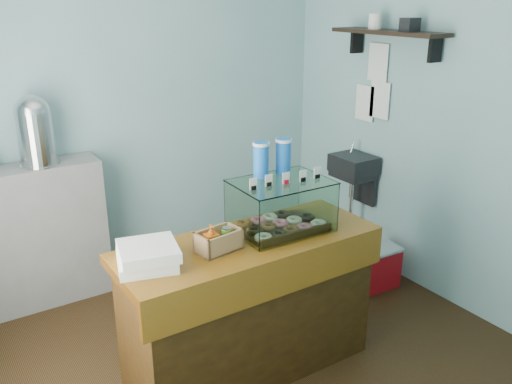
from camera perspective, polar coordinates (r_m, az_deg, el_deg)
ground at (r=3.85m, az=-2.80°, el=-15.94°), size 3.50×3.50×0.00m
room_shell at (r=3.19m, az=-2.98°, el=9.94°), size 3.54×3.04×2.82m
counter at (r=3.42m, az=-0.71°, el=-11.83°), size 1.60×0.60×0.90m
back_shelf at (r=4.42m, az=-22.06°, el=-4.32°), size 1.00×0.32×1.10m
display_case at (r=3.32m, az=2.39°, el=-1.05°), size 0.59×0.44×0.53m
condiment_crate at (r=3.07m, az=-4.05°, el=-5.14°), size 0.27×0.18×0.17m
pastry_boxes at (r=2.95m, az=-11.35°, el=-6.60°), size 0.38×0.38×0.12m
coffee_urn at (r=4.18m, az=-22.28°, el=6.16°), size 0.28×0.28×0.51m
red_cooler at (r=4.57m, az=12.18°, el=-7.65°), size 0.41×0.33×0.35m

